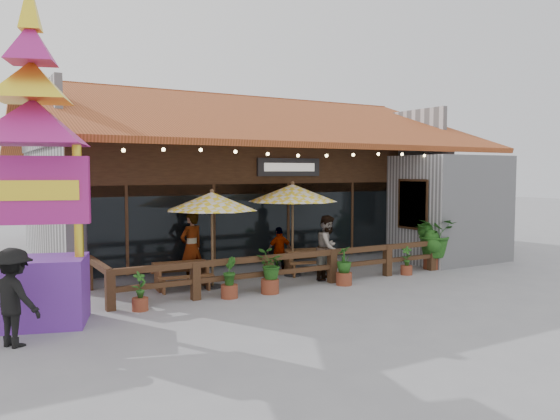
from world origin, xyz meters
TOP-DOWN VIEW (x-y plane):
  - ground at (0.00, 0.00)m, footprint 100.00×100.00m
  - restaurant_building at (0.26, 6.61)m, footprint 15.50×14.73m
  - patio_railing at (-2.25, -0.27)m, footprint 10.00×2.60m
  - umbrella_left at (-3.60, 0.57)m, footprint 2.60×2.60m
  - umbrella_right at (-0.91, 0.92)m, footprint 3.06×3.06m
  - picnic_table_left at (-4.34, 0.90)m, footprint 1.55×1.38m
  - picnic_table_right at (-0.27, 1.01)m, footprint 1.81×1.67m
  - thai_sign_tower at (-7.99, -0.91)m, footprint 3.38×3.38m
  - tropical_plant at (3.50, -0.32)m, footprint 1.64×1.74m
  - diner_a at (-3.84, 1.45)m, footprint 0.84×0.68m
  - diner_b at (-0.32, -0.05)m, footprint 1.12×1.07m
  - diner_c at (-1.07, 1.39)m, footprint 0.85×0.39m
  - pedestrian at (-8.53, -2.16)m, footprint 1.17×1.29m
  - planter_a at (-5.94, -0.84)m, footprint 0.36×0.36m
  - planter_b at (-3.72, -0.74)m, footprint 0.42×0.45m
  - planter_c at (-2.63, -0.79)m, footprint 0.86×0.82m
  - planter_d at (-0.41, -0.92)m, footprint 0.52×0.52m
  - planter_e at (2.10, -0.67)m, footprint 0.35×0.36m

SIDE VIEW (x-z plane):
  - ground at x=0.00m, z-range 0.00..0.00m
  - planter_e at x=2.10m, z-range -0.07..0.78m
  - planter_a at x=-5.94m, z-range -0.07..0.80m
  - planter_b at x=-3.72m, z-range -0.05..0.95m
  - picnic_table_left at x=-4.34m, z-range 0.12..0.80m
  - picnic_table_right at x=-0.27m, z-range 0.13..0.84m
  - planter_d at x=-0.41m, z-range -0.02..1.03m
  - patio_railing at x=-2.25m, z-range 0.15..1.07m
  - planter_c at x=-2.63m, z-range 0.07..1.18m
  - diner_c at x=-1.07m, z-range 0.00..1.41m
  - pedestrian at x=-8.53m, z-range 0.00..1.74m
  - diner_b at x=-0.32m, z-range 0.00..1.83m
  - diner_a at x=-3.84m, z-range 0.00..1.98m
  - tropical_plant at x=3.50m, z-range 0.14..2.06m
  - restaurant_building at x=0.26m, z-range -0.84..5.25m
  - umbrella_left at x=-3.60m, z-range 0.97..3.59m
  - umbrella_right at x=-0.91m, z-range 1.04..3.82m
  - thai_sign_tower at x=-7.99m, z-range 0.21..7.50m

